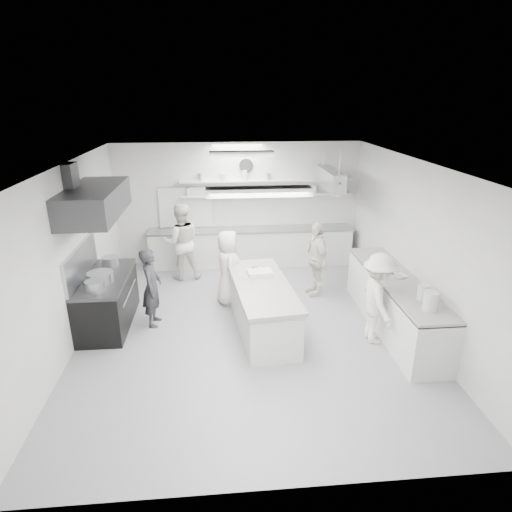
{
  "coord_description": "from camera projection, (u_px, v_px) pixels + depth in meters",
  "views": [
    {
      "loc": [
        -0.5,
        -6.97,
        4.05
      ],
      "look_at": [
        0.18,
        0.6,
        1.19
      ],
      "focal_mm": 30.17,
      "sensor_mm": 36.0,
      "label": 1
    }
  ],
  "objects": [
    {
      "name": "floor",
      "position": [
        249.0,
        328.0,
        7.96
      ],
      "size": [
        6.0,
        7.0,
        0.02
      ],
      "primitive_type": "cube",
      "color": "gray",
      "rests_on": "ground"
    },
    {
      "name": "ceiling",
      "position": [
        248.0,
        164.0,
        6.9
      ],
      "size": [
        6.0,
        7.0,
        0.02
      ],
      "primitive_type": "cube",
      "color": "white",
      "rests_on": "wall_back"
    },
    {
      "name": "wall_back",
      "position": [
        238.0,
        204.0,
        10.7
      ],
      "size": [
        6.0,
        0.04,
        3.0
      ],
      "primitive_type": "cube",
      "color": "silver",
      "rests_on": "floor"
    },
    {
      "name": "wall_front",
      "position": [
        275.0,
        375.0,
        4.17
      ],
      "size": [
        6.0,
        0.04,
        3.0
      ],
      "primitive_type": "cube",
      "color": "silver",
      "rests_on": "floor"
    },
    {
      "name": "wall_left",
      "position": [
        70.0,
        257.0,
        7.18
      ],
      "size": [
        0.04,
        7.0,
        3.0
      ],
      "primitive_type": "cube",
      "color": "silver",
      "rests_on": "floor"
    },
    {
      "name": "wall_right",
      "position": [
        416.0,
        247.0,
        7.69
      ],
      "size": [
        0.04,
        7.0,
        3.0
      ],
      "primitive_type": "cube",
      "color": "silver",
      "rests_on": "floor"
    },
    {
      "name": "stove",
      "position": [
        108.0,
        302.0,
        7.96
      ],
      "size": [
        0.8,
        1.8,
        0.9
      ],
      "primitive_type": "cube",
      "color": "black",
      "rests_on": "floor"
    },
    {
      "name": "exhaust_hood",
      "position": [
        94.0,
        202.0,
        7.29
      ],
      "size": [
        0.85,
        2.0,
        0.5
      ],
      "primitive_type": "cube",
      "color": "#363638",
      "rests_on": "wall_left"
    },
    {
      "name": "back_counter",
      "position": [
        251.0,
        247.0,
        10.81
      ],
      "size": [
        5.0,
        0.6,
        0.92
      ],
      "primitive_type": "cube",
      "color": "silver",
      "rests_on": "floor"
    },
    {
      "name": "shelf_lower",
      "position": [
        267.0,
        195.0,
        10.55
      ],
      "size": [
        4.2,
        0.26,
        0.04
      ],
      "primitive_type": "cube",
      "color": "silver",
      "rests_on": "wall_back"
    },
    {
      "name": "shelf_upper",
      "position": [
        267.0,
        180.0,
        10.42
      ],
      "size": [
        4.2,
        0.26,
        0.04
      ],
      "primitive_type": "cube",
      "color": "silver",
      "rests_on": "wall_back"
    },
    {
      "name": "pass_through_window",
      "position": [
        186.0,
        207.0,
        10.59
      ],
      "size": [
        1.3,
        0.04,
        1.0
      ],
      "primitive_type": "cube",
      "color": "black",
      "rests_on": "wall_back"
    },
    {
      "name": "wall_clock",
      "position": [
        246.0,
        166.0,
        10.34
      ],
      "size": [
        0.32,
        0.05,
        0.32
      ],
      "primitive_type": "cylinder",
      "rotation": [
        1.57,
        0.0,
        0.0
      ],
      "color": "white",
      "rests_on": "wall_back"
    },
    {
      "name": "right_counter",
      "position": [
        395.0,
        304.0,
        7.83
      ],
      "size": [
        0.74,
        3.3,
        0.94
      ],
      "primitive_type": "cube",
      "color": "silver",
      "rests_on": "floor"
    },
    {
      "name": "pot_rack",
      "position": [
        330.0,
        179.0,
        9.56
      ],
      "size": [
        0.3,
        1.6,
        0.4
      ],
      "primitive_type": "cube",
      "color": "#A0A2A6",
      "rests_on": "ceiling"
    },
    {
      "name": "light_fixture_front",
      "position": [
        259.0,
        192.0,
        5.25
      ],
      "size": [
        1.3,
        0.25,
        0.1
      ],
      "primitive_type": "cube",
      "color": "silver",
      "rests_on": "ceiling"
    },
    {
      "name": "light_fixture_rear",
      "position": [
        242.0,
        154.0,
        8.61
      ],
      "size": [
        1.3,
        0.25,
        0.1
      ],
      "primitive_type": "cube",
      "color": "silver",
      "rests_on": "ceiling"
    },
    {
      "name": "prep_island",
      "position": [
        262.0,
        308.0,
        7.77
      ],
      "size": [
        1.11,
        2.41,
        0.86
      ],
      "primitive_type": "cube",
      "rotation": [
        0.0,
        0.0,
        0.11
      ],
      "color": "silver",
      "rests_on": "floor"
    },
    {
      "name": "stove_pot",
      "position": [
        100.0,
        279.0,
        7.54
      ],
      "size": [
        0.45,
        0.45,
        0.23
      ],
      "primitive_type": "cylinder",
      "color": "#A0A2A6",
      "rests_on": "stove"
    },
    {
      "name": "cook_stove",
      "position": [
        152.0,
        287.0,
        7.86
      ],
      "size": [
        0.39,
        0.56,
        1.49
      ],
      "primitive_type": "imported",
      "rotation": [
        0.0,
        0.0,
        1.51
      ],
      "color": "#2C2B2F",
      "rests_on": "floor"
    },
    {
      "name": "cook_back",
      "position": [
        181.0,
        242.0,
        9.84
      ],
      "size": [
        0.95,
        0.79,
        1.78
      ],
      "primitive_type": "imported",
      "rotation": [
        0.0,
        0.0,
        -2.99
      ],
      "color": "silver",
      "rests_on": "floor"
    },
    {
      "name": "cook_island_left",
      "position": [
        228.0,
        267.0,
        8.69
      ],
      "size": [
        0.57,
        0.8,
        1.55
      ],
      "primitive_type": "imported",
      "rotation": [
        0.0,
        0.0,
        1.67
      ],
      "color": "silver",
      "rests_on": "floor"
    },
    {
      "name": "cook_island_right",
      "position": [
        316.0,
        259.0,
        9.07
      ],
      "size": [
        0.53,
        0.99,
        1.61
      ],
      "primitive_type": "imported",
      "rotation": [
        0.0,
        0.0,
        -1.42
      ],
      "color": "silver",
      "rests_on": "floor"
    },
    {
      "name": "cook_right",
      "position": [
        378.0,
        299.0,
        7.29
      ],
      "size": [
        0.61,
        1.05,
        1.61
      ],
      "primitive_type": "imported",
      "rotation": [
        0.0,
        0.0,
        1.56
      ],
      "color": "silver",
      "rests_on": "floor"
    },
    {
      "name": "bowl_island_a",
      "position": [
        260.0,
        270.0,
        8.25
      ],
      "size": [
        0.37,
        0.37,
        0.07
      ],
      "primitive_type": "imported",
      "rotation": [
        0.0,
        0.0,
        0.35
      ],
      "color": "#A0A2A6",
      "rests_on": "prep_island"
    },
    {
      "name": "bowl_island_b",
      "position": [
        246.0,
        278.0,
        7.9
      ],
      "size": [
        0.21,
        0.21,
        0.06
      ],
      "primitive_type": "imported",
      "rotation": [
        0.0,
        0.0,
        -0.06
      ],
      "color": "silver",
      "rests_on": "prep_island"
    },
    {
      "name": "bowl_right",
      "position": [
        399.0,
        277.0,
        7.75
      ],
      "size": [
        0.34,
        0.34,
        0.06
      ],
      "primitive_type": "imported",
      "rotation": [
        0.0,
        0.0,
        0.4
      ],
      "color": "silver",
      "rests_on": "right_counter"
    }
  ]
}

